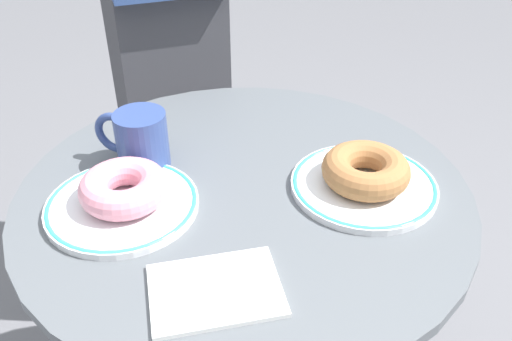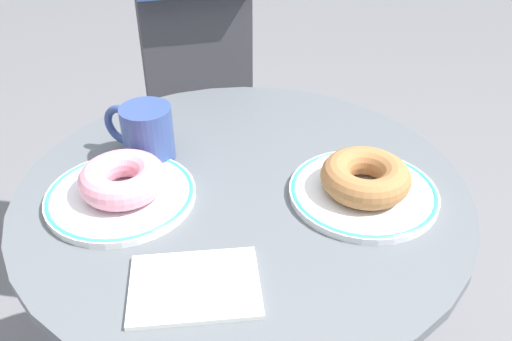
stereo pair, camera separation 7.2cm
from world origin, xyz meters
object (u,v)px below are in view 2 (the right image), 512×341
object	(u,v)px
cafe_table	(245,309)
plate_left	(121,195)
plate_right	(363,192)
paper_napkin	(195,286)
donut_pink_frosted	(123,179)
donut_cinnamon	(365,177)
coffee_mug	(146,133)

from	to	relation	value
cafe_table	plate_left	world-z (taller)	plate_left
cafe_table	plate_right	world-z (taller)	plate_right
plate_right	paper_napkin	size ratio (longest dim) A/B	1.40
donut_pink_frosted	paper_napkin	world-z (taller)	donut_pink_frosted
cafe_table	donut_cinnamon	xyz separation A→B (m)	(0.17, -0.03, 0.29)
plate_right	donut_pink_frosted	size ratio (longest dim) A/B	1.73
plate_left	donut_pink_frosted	xyz separation A→B (m)	(0.01, 0.00, 0.03)
cafe_table	coffee_mug	xyz separation A→B (m)	(-0.15, 0.08, 0.31)
plate_right	donut_pink_frosted	bearing A→B (deg)	179.66
donut_pink_frosted	paper_napkin	bearing A→B (deg)	-57.38
paper_napkin	cafe_table	bearing A→B (deg)	74.45
plate_left	donut_cinnamon	xyz separation A→B (m)	(0.34, 0.00, 0.03)
donut_pink_frosted	plate_right	bearing A→B (deg)	-0.34
plate_left	donut_cinnamon	world-z (taller)	donut_cinnamon
coffee_mug	donut_cinnamon	bearing A→B (deg)	-18.39
paper_napkin	coffee_mug	bearing A→B (deg)	108.57
cafe_table	paper_napkin	distance (m)	0.33
plate_right	donut_pink_frosted	distance (m)	0.33
plate_right	donut_pink_frosted	xyz separation A→B (m)	(-0.33, 0.00, 0.03)
cafe_table	plate_left	size ratio (longest dim) A/B	3.54
cafe_table	donut_pink_frosted	world-z (taller)	donut_pink_frosted
donut_cinnamon	paper_napkin	size ratio (longest dim) A/B	0.84
plate_left	coffee_mug	world-z (taller)	coffee_mug
cafe_table	donut_cinnamon	world-z (taller)	donut_cinnamon
paper_napkin	plate_left	bearing A→B (deg)	124.33
paper_napkin	coffee_mug	xyz separation A→B (m)	(-0.09, 0.27, 0.04)
donut_cinnamon	coffee_mug	world-z (taller)	coffee_mug
coffee_mug	paper_napkin	bearing A→B (deg)	-71.43
paper_napkin	donut_cinnamon	bearing A→B (deg)	37.14
plate_right	coffee_mug	size ratio (longest dim) A/B	1.86
cafe_table	donut_pink_frosted	size ratio (longest dim) A/B	6.12
plate_left	coffee_mug	size ratio (longest dim) A/B	1.86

